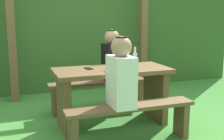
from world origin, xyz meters
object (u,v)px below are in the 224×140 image
bench_far (98,89)px  bottle_right (135,58)px  picnic_table (112,87)px  bottle_left (116,60)px  bench_near (131,116)px  drinking_glass (126,63)px  person_black_coat (112,57)px  cell_phone (89,68)px  person_white_shirt (121,75)px

bench_far → bottle_right: size_ratio=5.80×
picnic_table → bottle_left: bearing=18.7°
bench_near → bottle_left: size_ratio=5.43×
bench_near → bench_far: size_ratio=1.00×
drinking_glass → bottle_right: bearing=2.7°
person_black_coat → cell_phone: bearing=-133.4°
bottle_left → cell_phone: (-0.33, 0.05, -0.10)m
bench_far → cell_phone: size_ratio=10.00×
picnic_table → bottle_right: size_ratio=5.80×
bottle_right → picnic_table: bearing=-164.9°
picnic_table → bench_near: size_ratio=1.00×
person_black_coat → drinking_glass: (0.01, -0.50, -0.01)m
bench_near → bottle_left: 0.79m
picnic_table → bottle_right: bearing=15.1°
person_black_coat → bottle_left: person_black_coat is taller
drinking_glass → picnic_table: bearing=-158.1°
picnic_table → person_white_shirt: person_white_shirt is taller
picnic_table → person_white_shirt: 0.65m
person_black_coat → bottle_right: 0.51m
drinking_glass → person_black_coat: bearing=90.7°
person_white_shirt → cell_phone: 0.68m
drinking_glass → bottle_left: (-0.16, -0.07, 0.07)m
picnic_table → person_black_coat: (0.21, 0.58, 0.27)m
bench_far → bottle_right: 0.78m
bench_near → cell_phone: size_ratio=10.00×
bottle_right → drinking_glass: bearing=-177.3°
bottle_right → cell_phone: size_ratio=1.72×
bench_near → bottle_left: (0.06, 0.61, 0.51)m
bottle_right → bench_far: bearing=124.8°
person_white_shirt → drinking_glass: 0.75m
cell_phone → bench_near: bearing=-76.1°
bottle_left → person_white_shirt: bearing=-105.7°
person_white_shirt → person_black_coat: size_ratio=1.00×
bench_far → person_white_shirt: bearing=-95.4°
drinking_glass → bottle_left: size_ratio=0.29×
picnic_table → person_black_coat: size_ratio=1.95×
picnic_table → bench_near: picnic_table is taller
person_black_coat → drinking_glass: person_black_coat is taller
bench_near → bench_far: bearing=90.0°
bottle_right → cell_phone: 0.62m
bench_far → person_white_shirt: (-0.11, -1.17, 0.45)m
person_black_coat → bottle_left: 0.59m
bench_far → bottle_left: size_ratio=5.43×
bench_far → cell_phone: bearing=-118.1°
bench_near → person_black_coat: person_black_coat is taller
bench_far → cell_phone: cell_phone is taller
drinking_glass → person_white_shirt: bearing=-116.0°
bench_far → cell_phone: (-0.27, -0.51, 0.41)m
person_black_coat → person_white_shirt: bearing=-105.4°
bench_near → cell_phone: (-0.27, 0.66, 0.41)m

